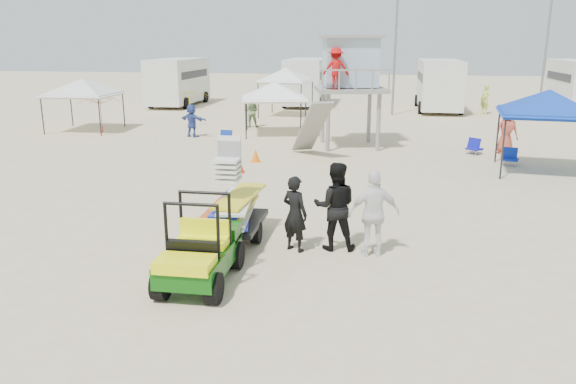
% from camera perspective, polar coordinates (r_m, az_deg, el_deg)
% --- Properties ---
extents(ground, '(140.00, 140.00, 0.00)m').
position_cam_1_polar(ground, '(10.01, -5.83, -11.55)').
color(ground, beige).
rests_on(ground, ground).
extents(utility_cart, '(1.17, 2.22, 1.68)m').
position_cam_1_polar(utility_cart, '(10.70, -9.11, -5.31)').
color(utility_cart, '#0C4C0B').
rests_on(utility_cart, ground).
extents(surf_trailer, '(1.33, 2.44, 2.15)m').
position_cam_1_polar(surf_trailer, '(12.78, -5.81, -1.34)').
color(surf_trailer, black).
rests_on(surf_trailer, ground).
extents(man_left, '(0.73, 0.65, 1.69)m').
position_cam_1_polar(man_left, '(12.20, 0.71, -2.22)').
color(man_left, black).
rests_on(man_left, ground).
extents(man_mid, '(1.03, 0.84, 1.97)m').
position_cam_1_polar(man_mid, '(12.30, 4.80, -1.45)').
color(man_mid, black).
rests_on(man_mid, ground).
extents(man_right, '(1.18, 0.73, 1.87)m').
position_cam_1_polar(man_right, '(12.04, 8.73, -2.18)').
color(man_right, white).
rests_on(man_right, ground).
extents(lifeguard_tower, '(3.41, 3.41, 4.59)m').
position_cam_1_polar(lifeguard_tower, '(24.52, 6.23, 12.57)').
color(lifeguard_tower, gray).
rests_on(lifeguard_tower, ground).
extents(canopy_blue, '(3.36, 3.36, 3.29)m').
position_cam_1_polar(canopy_blue, '(21.23, 25.06, 9.03)').
color(canopy_blue, black).
rests_on(canopy_blue, ground).
extents(canopy_white_a, '(3.54, 3.54, 2.96)m').
position_cam_1_polar(canopy_white_a, '(27.63, -1.38, 10.83)').
color(canopy_white_a, black).
rests_on(canopy_white_a, ground).
extents(canopy_white_b, '(3.26, 3.26, 3.04)m').
position_cam_1_polar(canopy_white_b, '(30.64, -20.21, 10.49)').
color(canopy_white_b, black).
rests_on(canopy_white_b, ground).
extents(canopy_white_c, '(3.12, 3.12, 3.32)m').
position_cam_1_polar(canopy_white_c, '(34.42, -0.22, 12.28)').
color(canopy_white_c, black).
rests_on(canopy_white_c, ground).
extents(umbrella_a, '(2.20, 2.23, 1.88)m').
position_cam_1_polar(umbrella_a, '(29.76, -18.49, 7.53)').
color(umbrella_a, red).
rests_on(umbrella_a, ground).
extents(umbrella_b, '(3.05, 3.04, 1.96)m').
position_cam_1_polar(umbrella_b, '(30.90, -9.93, 8.40)').
color(umbrella_b, gold).
rests_on(umbrella_b, ground).
extents(cone_near, '(0.34, 0.34, 0.50)m').
position_cam_1_polar(cone_near, '(21.45, -3.31, 3.73)').
color(cone_near, '#FF6A08').
rests_on(cone_near, ground).
extents(cone_far, '(0.34, 0.34, 0.50)m').
position_cam_1_polar(cone_far, '(19.72, -4.95, 2.68)').
color(cone_far, red).
rests_on(cone_far, ground).
extents(beach_chair_a, '(0.58, 0.62, 0.64)m').
position_cam_1_polar(beach_chair_a, '(25.16, -6.37, 5.50)').
color(beach_chair_a, navy).
rests_on(beach_chair_a, ground).
extents(beach_chair_b, '(0.67, 0.73, 0.64)m').
position_cam_1_polar(beach_chair_b, '(22.48, 21.63, 3.37)').
color(beach_chair_b, '#0E289A').
rests_on(beach_chair_b, ground).
extents(beach_chair_c, '(0.74, 0.85, 0.64)m').
position_cam_1_polar(beach_chair_c, '(24.22, 18.38, 4.45)').
color(beach_chair_c, '#0E1299').
rests_on(beach_chair_c, ground).
extents(rv_far_left, '(2.64, 6.80, 3.25)m').
position_cam_1_polar(rv_far_left, '(41.31, -11.09, 11.14)').
color(rv_far_left, silver).
rests_on(rv_far_left, ground).
extents(rv_mid_left, '(2.65, 6.50, 3.25)m').
position_cam_1_polar(rv_mid_left, '(40.56, 1.91, 11.33)').
color(rv_mid_left, silver).
rests_on(rv_mid_left, ground).
extents(rv_mid_right, '(2.64, 7.00, 3.25)m').
position_cam_1_polar(rv_mid_right, '(38.85, 15.10, 10.67)').
color(rv_mid_right, silver).
rests_on(rv_mid_right, ground).
extents(light_pole_left, '(0.14, 0.14, 8.00)m').
position_cam_1_polar(light_pole_left, '(35.61, 10.83, 14.10)').
color(light_pole_left, slate).
rests_on(light_pole_left, ground).
extents(light_pole_right, '(0.14, 0.14, 8.00)m').
position_cam_1_polar(light_pole_right, '(38.31, 24.74, 13.08)').
color(light_pole_right, slate).
rests_on(light_pole_right, ground).
extents(distant_beachgoers, '(16.40, 13.94, 1.86)m').
position_cam_1_polar(distant_beachgoers, '(28.08, 5.32, 7.66)').
color(distant_beachgoers, '#B24732').
rests_on(distant_beachgoers, ground).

